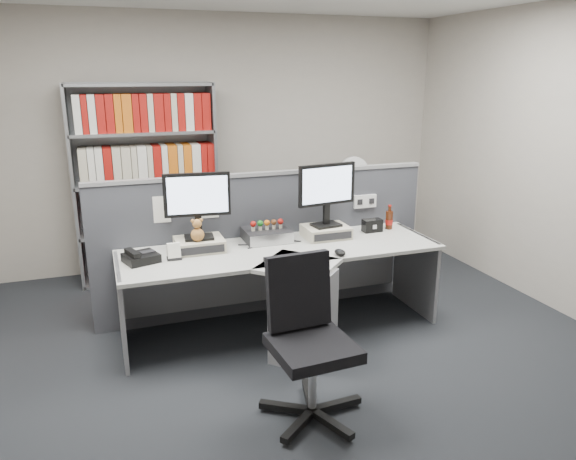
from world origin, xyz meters
name	(u,v)px	position (x,y,z in m)	size (l,w,h in m)	color
ground	(318,378)	(0.00, 0.00, 0.00)	(5.50, 5.50, 0.00)	#26282D
room_shell	(322,123)	(0.00, 0.00, 1.79)	(5.04, 5.54, 2.72)	#AFA79C
partition	(266,241)	(0.00, 1.25, 0.65)	(3.00, 0.08, 1.27)	#3F4147
desk	(290,288)	(0.00, 0.60, 0.46)	(2.60, 1.20, 0.72)	#BABAB4
monitor_riser_left	(199,245)	(-0.64, 0.98, 0.77)	(0.38, 0.31, 0.10)	beige
monitor_riser_right	(326,232)	(0.46, 0.98, 0.77)	(0.38, 0.31, 0.10)	beige
monitor_left	(197,200)	(-0.64, 0.98, 1.14)	(0.52, 0.19, 0.53)	black
monitor_right	(327,189)	(0.46, 0.98, 1.14)	(0.53, 0.20, 0.54)	black
desktop_pc	(267,235)	(-0.05, 1.06, 0.77)	(0.38, 0.34, 0.10)	black
figurines	(267,224)	(-0.05, 1.04, 0.87)	(0.29, 0.05, 0.09)	beige
keyboard	(296,259)	(0.00, 0.48, 0.74)	(0.48, 0.21, 0.03)	black
mouse	(340,252)	(0.38, 0.50, 0.74)	(0.08, 0.12, 0.05)	black
desk_phone	(140,257)	(-1.11, 0.85, 0.76)	(0.29, 0.28, 0.10)	black
desk_calendar	(174,253)	(-0.86, 0.82, 0.77)	(0.11, 0.08, 0.13)	black
plush_toy	(197,232)	(-0.66, 0.91, 0.90)	(0.11, 0.11, 0.18)	#A26E36
speaker	(372,225)	(0.92, 1.00, 0.78)	(0.17, 0.09, 0.11)	black
cola_bottle	(389,220)	(1.11, 1.03, 0.80)	(0.07, 0.07, 0.22)	#3F190A
shelving_unit	(147,186)	(-0.90, 2.44, 0.98)	(1.41, 0.40, 2.00)	gray
filing_cabinet	(351,237)	(1.20, 1.99, 0.35)	(0.45, 0.61, 0.70)	gray
desk_fan	(353,175)	(1.20, 1.99, 1.04)	(0.32, 0.19, 0.54)	white
office_chair	(307,335)	(-0.22, -0.34, 0.54)	(0.65, 0.67, 1.00)	silver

